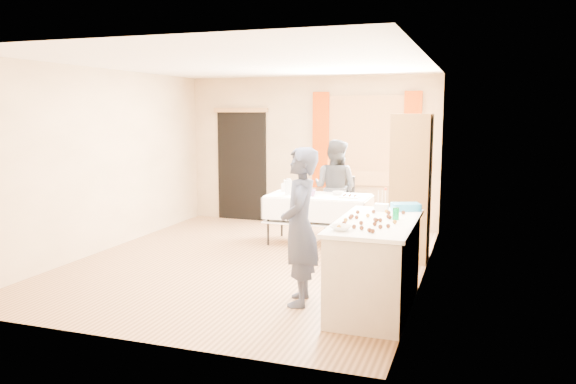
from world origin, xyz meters
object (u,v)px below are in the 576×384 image
at_px(counter, 375,265).
at_px(woman, 335,188).
at_px(cabinet, 411,188).
at_px(girl, 300,227).
at_px(chair, 342,216).
at_px(party_table, 318,215).

relative_size(counter, woman, 1.05).
xyz_separation_m(cabinet, girl, (-0.87, -2.17, -0.16)).
bearing_deg(counter, chair, 108.88).
bearing_deg(counter, girl, -170.79).
relative_size(cabinet, counter, 1.20).
height_order(cabinet, woman, cabinet).
height_order(party_table, chair, chair).
distance_m(chair, woman, 0.57).
xyz_separation_m(counter, woman, (-1.22, 3.13, 0.32)).
xyz_separation_m(cabinet, woman, (-1.32, 1.09, -0.21)).
distance_m(counter, girl, 0.86).
bearing_deg(counter, woman, 111.22).
distance_m(party_table, woman, 0.72).
xyz_separation_m(party_table, chair, (0.15, 0.89, -0.17)).
distance_m(counter, woman, 3.38).
height_order(party_table, woman, woman).
relative_size(cabinet, woman, 1.27).
height_order(counter, girl, girl).
relative_size(counter, chair, 1.76).
bearing_deg(party_table, girl, -78.84).
relative_size(cabinet, girl, 1.20).
bearing_deg(chair, woman, -109.09).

